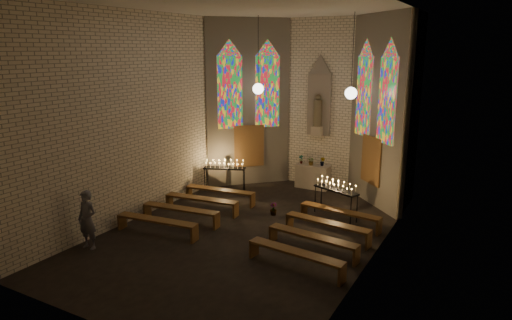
{
  "coord_description": "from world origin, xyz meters",
  "views": [
    {
      "loc": [
        6.9,
        -11.93,
        5.75
      ],
      "look_at": [
        -0.14,
        0.75,
        2.2
      ],
      "focal_mm": 32.0,
      "sensor_mm": 36.0,
      "label": 1
    }
  ],
  "objects_px": {
    "altar": "(313,176)",
    "aisle_flower_pot": "(273,209)",
    "votive_stand_left": "(225,166)",
    "votive_stand_right": "(336,187)",
    "visitor": "(87,220)"
  },
  "relations": [
    {
      "from": "altar",
      "to": "aisle_flower_pot",
      "type": "xyz_separation_m",
      "value": [
        0.02,
        -3.71,
        -0.28
      ]
    },
    {
      "from": "altar",
      "to": "votive_stand_left",
      "type": "height_order",
      "value": "votive_stand_left"
    },
    {
      "from": "altar",
      "to": "votive_stand_right",
      "type": "xyz_separation_m",
      "value": [
        2.0,
        -2.85,
        0.59
      ]
    },
    {
      "from": "altar",
      "to": "aisle_flower_pot",
      "type": "bearing_deg",
      "value": -89.72
    },
    {
      "from": "visitor",
      "to": "altar",
      "type": "bearing_deg",
      "value": 65.69
    },
    {
      "from": "votive_stand_left",
      "to": "visitor",
      "type": "relative_size",
      "value": 0.98
    },
    {
      "from": "votive_stand_left",
      "to": "visitor",
      "type": "bearing_deg",
      "value": -116.13
    },
    {
      "from": "aisle_flower_pot",
      "to": "votive_stand_left",
      "type": "distance_m",
      "value": 3.48
    },
    {
      "from": "altar",
      "to": "aisle_flower_pot",
      "type": "relative_size",
      "value": 3.14
    },
    {
      "from": "aisle_flower_pot",
      "to": "votive_stand_right",
      "type": "relative_size",
      "value": 0.25
    },
    {
      "from": "altar",
      "to": "votive_stand_right",
      "type": "distance_m",
      "value": 3.53
    },
    {
      "from": "votive_stand_left",
      "to": "visitor",
      "type": "height_order",
      "value": "visitor"
    },
    {
      "from": "votive_stand_right",
      "to": "altar",
      "type": "bearing_deg",
      "value": 146.39
    },
    {
      "from": "votive_stand_left",
      "to": "votive_stand_right",
      "type": "distance_m",
      "value": 5.05
    },
    {
      "from": "aisle_flower_pot",
      "to": "votive_stand_right",
      "type": "bearing_deg",
      "value": 23.55
    }
  ]
}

